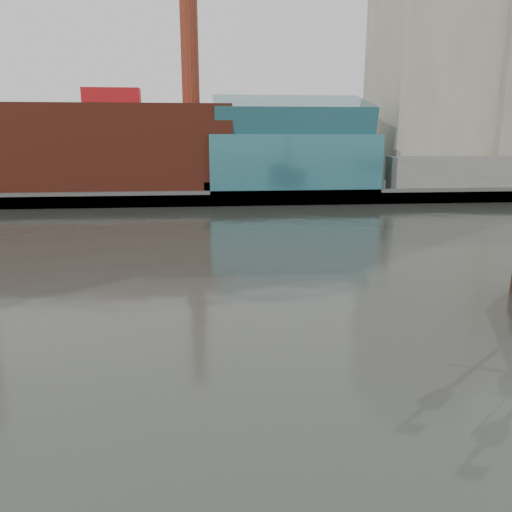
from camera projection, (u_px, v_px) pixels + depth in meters
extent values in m
plane|color=#2D302A|center=(324.00, 372.00, 25.60)|extent=(400.00, 400.00, 0.00)
cube|color=slate|center=(230.00, 184.00, 114.30)|extent=(220.00, 60.00, 2.00)
cube|color=#4C4C49|center=(239.00, 198.00, 85.71)|extent=(220.00, 1.00, 2.60)
cube|color=maroon|center=(115.00, 148.00, 90.77)|extent=(42.00, 18.00, 15.00)
cube|color=#29646F|center=(290.00, 162.00, 92.61)|extent=(30.00, 16.00, 10.00)
cube|color=#AFA591|center=(429.00, 68.00, 101.00)|extent=(20.00, 22.00, 46.00)
cube|color=#AFA591|center=(439.00, 65.00, 117.72)|extent=(24.00, 20.00, 52.00)
cube|color=slate|center=(494.00, 173.00, 92.98)|extent=(40.00, 6.00, 6.00)
cylinder|color=maroon|center=(189.00, 43.00, 89.73)|extent=(3.20, 3.20, 22.00)
cube|color=#29646F|center=(291.00, 117.00, 90.72)|extent=(28.00, 14.94, 8.78)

